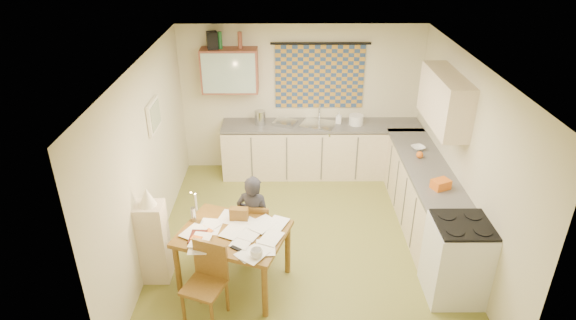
{
  "coord_description": "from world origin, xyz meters",
  "views": [
    {
      "loc": [
        -0.27,
        -5.41,
        4.01
      ],
      "look_at": [
        -0.23,
        0.2,
        1.15
      ],
      "focal_mm": 30.0,
      "sensor_mm": 36.0,
      "label": 1
    }
  ],
  "objects_px": {
    "person": "(254,219)",
    "shelf_stand": "(154,242)",
    "counter_right": "(426,201)",
    "dining_table": "(234,258)",
    "chair_far": "(257,239)",
    "counter_back": "(321,150)",
    "stove": "(457,260)"
  },
  "relations": [
    {
      "from": "dining_table",
      "to": "person",
      "type": "distance_m",
      "value": 0.57
    },
    {
      "from": "chair_far",
      "to": "person",
      "type": "xyz_separation_m",
      "value": [
        -0.02,
        -0.06,
        0.35
      ]
    },
    {
      "from": "counter_back",
      "to": "shelf_stand",
      "type": "xyz_separation_m",
      "value": [
        -2.17,
        -2.68,
        0.07
      ]
    },
    {
      "from": "shelf_stand",
      "to": "person",
      "type": "bearing_deg",
      "value": 17.66
    },
    {
      "from": "counter_right",
      "to": "shelf_stand",
      "type": "xyz_separation_m",
      "value": [
        -3.54,
        -1.03,
        0.07
      ]
    },
    {
      "from": "stove",
      "to": "person",
      "type": "relative_size",
      "value": 0.82
    },
    {
      "from": "counter_right",
      "to": "dining_table",
      "type": "height_order",
      "value": "counter_right"
    },
    {
      "from": "dining_table",
      "to": "chair_far",
      "type": "bearing_deg",
      "value": 85.36
    },
    {
      "from": "counter_right",
      "to": "stove",
      "type": "bearing_deg",
      "value": -90.0
    },
    {
      "from": "chair_far",
      "to": "person",
      "type": "distance_m",
      "value": 0.36
    },
    {
      "from": "stove",
      "to": "person",
      "type": "xyz_separation_m",
      "value": [
        -2.37,
        0.68,
        0.11
      ]
    },
    {
      "from": "counter_right",
      "to": "chair_far",
      "type": "xyz_separation_m",
      "value": [
        -2.34,
        -0.6,
        -0.2
      ]
    },
    {
      "from": "counter_right",
      "to": "person",
      "type": "relative_size",
      "value": 2.43
    },
    {
      "from": "chair_far",
      "to": "stove",
      "type": "bearing_deg",
      "value": 167.87
    },
    {
      "from": "counter_back",
      "to": "counter_right",
      "type": "distance_m",
      "value": 2.14
    },
    {
      "from": "counter_back",
      "to": "dining_table",
      "type": "distance_m",
      "value": 3.05
    },
    {
      "from": "counter_back",
      "to": "dining_table",
      "type": "relative_size",
      "value": 2.32
    },
    {
      "from": "counter_right",
      "to": "person",
      "type": "distance_m",
      "value": 2.46
    },
    {
      "from": "counter_back",
      "to": "chair_far",
      "type": "xyz_separation_m",
      "value": [
        -0.98,
        -2.25,
        -0.2
      ]
    },
    {
      "from": "counter_right",
      "to": "chair_far",
      "type": "bearing_deg",
      "value": -165.62
    },
    {
      "from": "chair_far",
      "to": "counter_right",
      "type": "bearing_deg",
      "value": -160.21
    },
    {
      "from": "counter_right",
      "to": "shelf_stand",
      "type": "height_order",
      "value": "shelf_stand"
    },
    {
      "from": "dining_table",
      "to": "shelf_stand",
      "type": "bearing_deg",
      "value": -167.7
    },
    {
      "from": "person",
      "to": "shelf_stand",
      "type": "height_order",
      "value": "person"
    },
    {
      "from": "counter_back",
      "to": "person",
      "type": "distance_m",
      "value": 2.52
    },
    {
      "from": "stove",
      "to": "shelf_stand",
      "type": "height_order",
      "value": "shelf_stand"
    },
    {
      "from": "stove",
      "to": "dining_table",
      "type": "bearing_deg",
      "value": 175.59
    },
    {
      "from": "dining_table",
      "to": "chair_far",
      "type": "relative_size",
      "value": 1.73
    },
    {
      "from": "counter_right",
      "to": "stove",
      "type": "height_order",
      "value": "stove"
    },
    {
      "from": "dining_table",
      "to": "shelf_stand",
      "type": "distance_m",
      "value": 0.98
    },
    {
      "from": "chair_far",
      "to": "shelf_stand",
      "type": "xyz_separation_m",
      "value": [
        -1.2,
        -0.43,
        0.27
      ]
    },
    {
      "from": "person",
      "to": "shelf_stand",
      "type": "bearing_deg",
      "value": 32.72
    }
  ]
}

